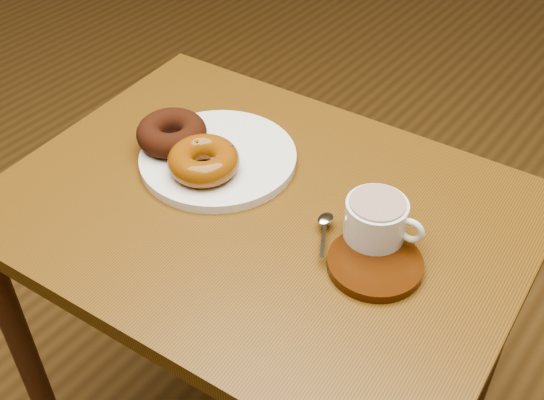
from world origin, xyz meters
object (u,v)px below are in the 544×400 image
Objects in this scene: coffee_cup at (377,219)px; saucer at (375,264)px; cafe_table at (262,258)px; donut_plate at (218,158)px.

saucer is at bearing -65.04° from coffee_cup.
cafe_table is 0.24m from coffee_cup.
cafe_table is 6.30× the size of saucer.
donut_plate is 0.33m from saucer.
cafe_table is 7.19× the size of coffee_cup.
coffee_cup is (0.18, 0.03, 0.16)m from cafe_table.
cafe_table is at bearing -176.24° from coffee_cup.
saucer is 1.14× the size of coffee_cup.
cafe_table is at bearing 177.63° from saucer.
donut_plate is at bearing 171.65° from coffee_cup.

